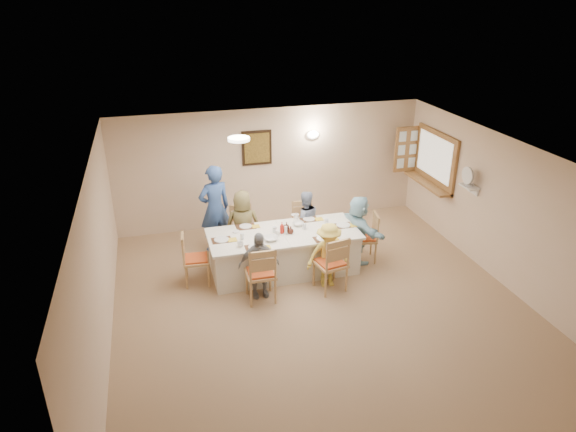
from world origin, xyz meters
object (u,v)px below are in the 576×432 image
object	(u,v)px
chair_front_right	(331,262)
diner_front_right	(328,255)
condiment_ketchup	(282,228)
chair_back_right	(303,226)
caregiver	(215,209)
diner_right_end	(358,229)
desk_fan	(469,179)
chair_front_left	(260,272)
diner_back_right	(305,221)
chair_left_end	(196,258)
serving_hatch	(436,159)
chair_right_end	(364,237)
diner_back_left	(243,225)
diner_front_left	(259,265)
chair_back_left	(242,232)
dining_table	(284,252)

from	to	relation	value
chair_front_right	diner_front_right	size ratio (longest dim) A/B	0.88
diner_front_right	condiment_ketchup	size ratio (longest dim) A/B	5.55
chair_back_right	caregiver	bearing A→B (deg)	177.62
chair_front_right	diner_right_end	xyz separation A→B (m)	(0.82, 0.80, 0.14)
chair_front_right	desk_fan	bearing A→B (deg)	179.39
chair_front_left	desk_fan	bearing A→B (deg)	-171.51
chair_front_right	caregiver	world-z (taller)	caregiver
desk_fan	diner_back_right	size ratio (longest dim) A/B	0.25
chair_left_end	condiment_ketchup	size ratio (longest dim) A/B	4.50
chair_back_right	chair_front_right	bearing A→B (deg)	-80.41
serving_hatch	chair_right_end	bearing A→B (deg)	-151.66
diner_back_left	diner_front_right	size ratio (longest dim) A/B	1.16
diner_front_left	diner_front_right	distance (m)	1.20
serving_hatch	diner_front_left	distance (m)	4.55
chair_front_left	diner_front_left	size ratio (longest dim) A/B	0.87
diner_right_end	chair_front_left	bearing A→B (deg)	100.24
serving_hatch	diner_front_right	bearing A→B (deg)	-149.16
chair_back_left	chair_front_left	xyz separation A→B (m)	(0.00, -1.60, 0.02)
diner_back_right	diner_front_right	bearing A→B (deg)	90.84
serving_hatch	diner_back_right	bearing A→B (deg)	-172.66
serving_hatch	chair_right_end	distance (m)	2.45
diner_back_right	chair_front_left	bearing A→B (deg)	51.80
dining_table	desk_fan	bearing A→B (deg)	-4.97
chair_right_end	diner_front_left	world-z (taller)	diner_front_left
chair_back_right	diner_right_end	size ratio (longest dim) A/B	0.70
dining_table	chair_front_right	xyz separation A→B (m)	(0.60, -0.80, 0.13)
chair_back_left	caregiver	xyz separation A→B (m)	(-0.45, 0.35, 0.38)
diner_front_left	chair_front_right	bearing A→B (deg)	-4.03
dining_table	caregiver	distance (m)	1.63
diner_front_left	condiment_ketchup	world-z (taller)	diner_front_left
chair_back_left	caregiver	world-z (taller)	caregiver
diner_right_end	condiment_ketchup	bearing A→B (deg)	78.83
desk_fan	diner_back_right	distance (m)	3.11
caregiver	condiment_ketchup	xyz separation A→B (m)	(1.02, -1.15, 0.00)
diner_back_left	caregiver	xyz separation A→B (m)	(-0.45, 0.47, 0.19)
chair_back_right	chair_front_right	world-z (taller)	chair_front_right
dining_table	diner_front_left	world-z (taller)	diner_front_left
diner_front_left	diner_front_right	bearing A→B (deg)	1.68
dining_table	chair_left_end	xyz separation A→B (m)	(-1.55, 0.00, 0.09)
condiment_ketchup	diner_front_left	bearing A→B (deg)	-130.10
diner_right_end	desk_fan	bearing A→B (deg)	-109.87
chair_front_left	chair_front_right	bearing A→B (deg)	-178.71
serving_hatch	diner_front_right	distance (m)	3.51
chair_left_end	diner_front_left	xyz separation A→B (m)	(0.95, -0.68, 0.11)
chair_back_left	diner_back_left	distance (m)	0.23
chair_back_left	diner_back_right	size ratio (longest dim) A/B	0.79
chair_back_left	diner_right_end	distance (m)	2.18
dining_table	caregiver	xyz separation A→B (m)	(-1.05, 1.15, 0.48)
chair_front_right	chair_right_end	bearing A→B (deg)	-150.74
serving_hatch	diner_back_left	world-z (taller)	serving_hatch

